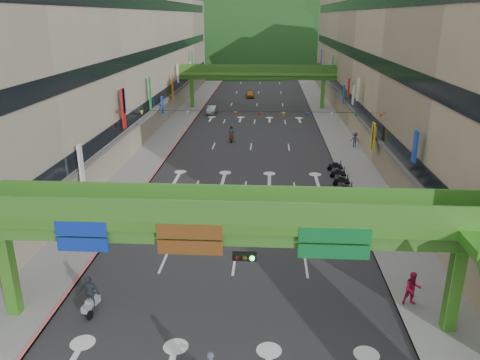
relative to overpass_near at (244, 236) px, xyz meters
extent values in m
cube|color=#28282B|center=(-0.93, 44.62, -5.20)|extent=(18.00, 140.00, 0.02)
cube|color=gray|center=(-11.93, 44.62, -5.13)|extent=(4.00, 140.00, 0.15)
cube|color=gray|center=(10.07, 44.62, -5.13)|extent=(4.00, 140.00, 0.15)
cube|color=#CC5959|center=(-10.03, 44.62, -5.12)|extent=(0.20, 140.00, 0.18)
cube|color=gray|center=(8.17, 44.62, -5.12)|extent=(0.20, 140.00, 0.18)
cube|color=#9E937F|center=(-19.93, 44.62, 4.29)|extent=(12.00, 95.00, 19.00)
cube|color=black|center=(-13.88, 44.62, -1.01)|extent=(0.08, 90.25, 1.40)
cube|color=black|center=(-13.88, 44.62, 4.99)|extent=(0.08, 90.25, 1.40)
cube|color=black|center=(-13.88, 44.62, 10.99)|extent=(0.08, 90.25, 1.40)
cube|color=gray|center=(18.07, 44.62, 4.29)|extent=(12.00, 95.00, 19.00)
cube|color=black|center=(12.02, 44.62, -1.01)|extent=(0.08, 90.25, 1.40)
cube|color=black|center=(12.02, 44.62, 4.99)|extent=(0.08, 90.25, 1.40)
cube|color=black|center=(12.02, 44.62, 10.99)|extent=(0.08, 90.25, 1.40)
cube|color=#4C9E2D|center=(-0.93, 0.62, 0.54)|extent=(28.00, 2.20, 0.50)
cube|color=#387223|center=(-0.93, 0.62, -0.06)|extent=(28.00, 1.76, 0.70)
cube|color=#4C9E2D|center=(-11.93, 0.62, -2.81)|extent=(0.60, 0.60, 4.80)
cube|color=#4C9E2D|center=(10.07, 0.62, -2.81)|extent=(0.60, 0.60, 4.80)
cube|color=#387223|center=(-0.93, -0.42, 1.34)|extent=(28.00, 0.12, 1.10)
cube|color=#387223|center=(-0.93, 1.66, 1.34)|extent=(28.00, 0.12, 1.10)
cube|color=navy|center=(-7.43, -0.46, -0.06)|extent=(2.40, 0.12, 1.50)
cube|color=#593314|center=(-2.43, -0.46, -0.06)|extent=(3.00, 0.12, 1.50)
cube|color=#0C5926|center=(4.07, -0.46, -0.06)|extent=(3.20, 0.12, 1.50)
cube|color=black|center=(0.07, -0.61, -0.71)|extent=(1.10, 0.28, 0.35)
cube|color=#4C9E2D|center=(-0.93, 59.62, 0.54)|extent=(28.00, 2.20, 0.50)
cube|color=#387223|center=(-0.93, 59.62, -0.06)|extent=(28.00, 1.76, 0.70)
cube|color=#4C9E2D|center=(-11.93, 59.62, -2.81)|extent=(0.60, 0.60, 4.80)
cube|color=#4C9E2D|center=(10.07, 59.62, -2.81)|extent=(0.60, 0.60, 4.80)
cube|color=#387223|center=(-0.93, 58.58, 1.34)|extent=(28.00, 0.12, 1.10)
cube|color=#387223|center=(-0.93, 60.66, 1.34)|extent=(28.00, 0.12, 1.10)
ellipsoid|color=#1C4419|center=(-15.93, 154.62, -5.21)|extent=(168.00, 140.00, 112.00)
ellipsoid|color=#1C4419|center=(24.07, 174.62, -5.21)|extent=(208.00, 176.00, 128.00)
cylinder|color=black|center=(-0.93, 24.62, 0.99)|extent=(26.00, 0.03, 0.03)
cone|color=red|center=(-13.43, 24.62, 0.74)|extent=(0.36, 0.36, 0.40)
cone|color=gold|center=(-11.16, 24.62, 0.74)|extent=(0.36, 0.36, 0.40)
cone|color=#193FB2|center=(-8.89, 24.62, 0.74)|extent=(0.36, 0.36, 0.40)
cone|color=silver|center=(-6.61, 24.62, 0.74)|extent=(0.36, 0.36, 0.40)
cone|color=#198C33|center=(-4.34, 24.62, 0.74)|extent=(0.36, 0.36, 0.40)
cone|color=orange|center=(-2.07, 24.62, 0.74)|extent=(0.36, 0.36, 0.40)
cone|color=red|center=(0.20, 24.62, 0.74)|extent=(0.36, 0.36, 0.40)
cone|color=gold|center=(2.48, 24.62, 0.74)|extent=(0.36, 0.36, 0.40)
cone|color=#193FB2|center=(4.75, 24.62, 0.74)|extent=(0.36, 0.36, 0.40)
cone|color=silver|center=(7.02, 24.62, 0.74)|extent=(0.36, 0.36, 0.40)
cone|color=#198C33|center=(9.29, 24.62, 0.74)|extent=(0.36, 0.36, 0.40)
cone|color=orange|center=(11.57, 24.62, 0.74)|extent=(0.36, 0.36, 0.40)
cube|color=black|center=(-2.34, 12.77, -4.66)|extent=(0.50, 1.33, 0.35)
cube|color=black|center=(-2.34, 12.77, -4.41)|extent=(0.36, 0.58, 0.18)
cube|color=black|center=(-2.27, 13.32, -4.16)|extent=(0.55, 0.13, 0.06)
cylinder|color=black|center=(-2.27, 13.32, -4.96)|extent=(0.16, 0.51, 0.50)
cylinder|color=black|center=(-2.41, 12.23, -4.96)|extent=(0.16, 0.51, 0.50)
imported|color=maroon|center=(-2.34, 12.77, -3.93)|extent=(0.98, 0.81, 1.85)
cube|color=#94939B|center=(-8.05, 0.98, -4.66)|extent=(0.62, 1.34, 0.35)
cube|color=#94939B|center=(-8.05, 0.98, -4.41)|extent=(0.41, 0.60, 0.18)
cube|color=#94939B|center=(-8.16, 1.52, -4.16)|extent=(0.55, 0.18, 0.06)
cylinder|color=black|center=(-8.16, 1.52, -4.96)|extent=(0.20, 0.51, 0.50)
cylinder|color=black|center=(-7.93, 0.45, -4.96)|extent=(0.20, 0.51, 0.50)
imported|color=#293139|center=(-8.05, 0.98, -3.92)|extent=(1.16, 0.68, 1.86)
cube|color=maroon|center=(-3.46, 36.75, -4.66)|extent=(0.42, 1.32, 0.35)
cube|color=maroon|center=(-3.46, 36.75, -4.41)|extent=(0.33, 0.57, 0.18)
cube|color=maroon|center=(-3.49, 37.30, -4.16)|extent=(0.55, 0.09, 0.06)
cylinder|color=black|center=(-3.49, 37.30, -4.96)|extent=(0.13, 0.50, 0.50)
cylinder|color=black|center=(-3.42, 36.20, -4.96)|extent=(0.13, 0.50, 0.50)
imported|color=#3A3B42|center=(-3.46, 36.75, -3.97)|extent=(0.89, 0.61, 1.76)
cube|color=black|center=(7.87, 14.90, -4.66)|extent=(1.33, 0.52, 0.35)
cube|color=black|center=(7.87, 14.90, -4.41)|extent=(0.58, 0.37, 0.18)
cube|color=black|center=(8.41, 14.97, -4.16)|extent=(0.13, 0.55, 0.06)
cylinder|color=black|center=(8.41, 14.97, -4.96)|extent=(0.51, 0.16, 0.50)
cylinder|color=black|center=(7.32, 14.83, -4.96)|extent=(0.51, 0.16, 0.50)
cube|color=black|center=(7.87, 17.10, -4.66)|extent=(1.33, 0.52, 0.35)
cube|color=black|center=(7.87, 17.10, -4.41)|extent=(0.58, 0.37, 0.18)
cube|color=black|center=(8.41, 17.17, -4.16)|extent=(0.13, 0.55, 0.06)
cylinder|color=black|center=(8.41, 17.17, -4.96)|extent=(0.51, 0.16, 0.50)
cylinder|color=black|center=(7.32, 17.03, -4.96)|extent=(0.51, 0.16, 0.50)
cube|color=black|center=(7.87, 19.30, -4.66)|extent=(1.33, 0.52, 0.35)
cube|color=black|center=(7.87, 19.30, -4.41)|extent=(0.58, 0.37, 0.18)
cube|color=black|center=(8.41, 19.37, -4.16)|extent=(0.13, 0.55, 0.06)
cylinder|color=black|center=(8.41, 19.37, -4.96)|extent=(0.51, 0.16, 0.50)
cylinder|color=black|center=(7.32, 19.23, -4.96)|extent=(0.51, 0.16, 0.50)
cube|color=black|center=(7.87, 21.50, -4.66)|extent=(1.33, 0.52, 0.35)
cube|color=black|center=(7.87, 21.50, -4.41)|extent=(0.58, 0.37, 0.18)
cube|color=black|center=(8.41, 21.57, -4.16)|extent=(0.13, 0.55, 0.06)
cylinder|color=black|center=(8.41, 21.57, -4.96)|extent=(0.51, 0.16, 0.50)
cylinder|color=black|center=(7.32, 21.43, -4.96)|extent=(0.51, 0.16, 0.50)
cube|color=black|center=(7.87, 23.70, -4.66)|extent=(1.33, 0.52, 0.35)
cube|color=black|center=(7.87, 23.70, -4.41)|extent=(0.58, 0.37, 0.18)
cube|color=black|center=(8.41, 23.77, -4.16)|extent=(0.13, 0.55, 0.06)
cylinder|color=black|center=(8.41, 23.77, -4.96)|extent=(0.51, 0.16, 0.50)
cylinder|color=black|center=(7.32, 23.63, -4.96)|extent=(0.51, 0.16, 0.50)
cube|color=black|center=(7.87, 25.90, -4.66)|extent=(1.33, 0.52, 0.35)
cube|color=black|center=(7.87, 25.90, -4.41)|extent=(0.58, 0.37, 0.18)
cube|color=black|center=(8.41, 25.97, -4.16)|extent=(0.13, 0.55, 0.06)
cylinder|color=black|center=(8.41, 25.97, -4.96)|extent=(0.51, 0.16, 0.50)
cylinder|color=black|center=(7.32, 25.83, -4.96)|extent=(0.51, 0.16, 0.50)
imported|color=#96969D|center=(-7.93, 54.10, -4.57)|extent=(1.51, 3.92, 1.27)
imported|color=#B86E18|center=(-2.46, 70.46, -4.56)|extent=(1.72, 3.85, 1.29)
imported|color=#C61644|center=(8.87, 2.62, -4.26)|extent=(0.97, 0.78, 1.89)
imported|color=black|center=(10.82, 9.14, -4.43)|extent=(0.97, 0.77, 1.54)
imported|color=navy|center=(11.27, 34.62, -4.32)|extent=(0.95, 0.75, 1.78)
camera|label=1|loc=(0.99, -19.38, 9.58)|focal=35.00mm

